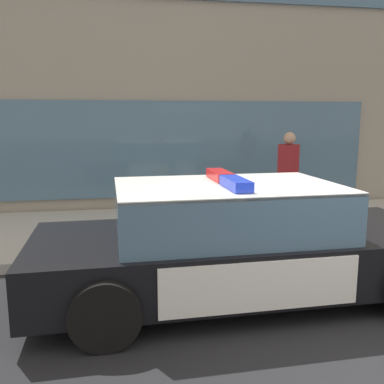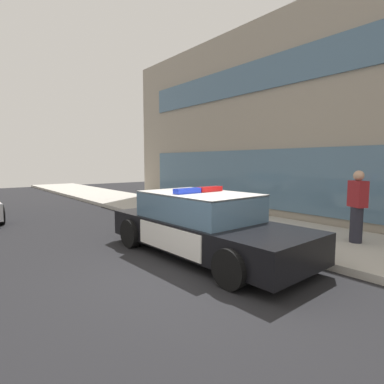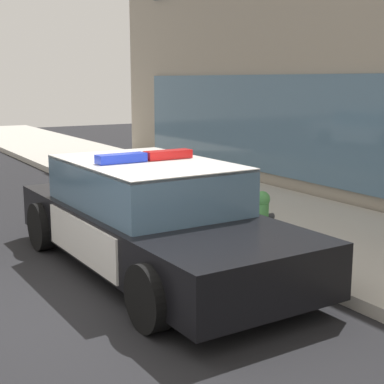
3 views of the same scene
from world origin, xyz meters
name	(u,v)px [view 1 (image 1 of 3)]	position (x,y,z in m)	size (l,w,h in m)	color
ground	(375,334)	(0.00, 0.00, 0.00)	(48.00, 48.00, 0.00)	black
sidewalk	(252,226)	(0.00, 4.02, 0.07)	(48.00, 3.36, 0.15)	#B2ADA3
storefront_building	(169,74)	(-0.75, 10.95, 3.56)	(21.60, 10.50, 7.13)	gray
police_cruiser	(237,241)	(-1.11, 1.15, 0.68)	(4.96, 2.18, 1.49)	black
fire_hydrant	(219,222)	(-0.94, 2.79, 0.50)	(0.34, 0.39, 0.73)	#4C994C
pedestrian_on_sidewalk	(288,175)	(0.81, 4.29, 1.01)	(0.47, 0.42, 1.71)	#23232D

